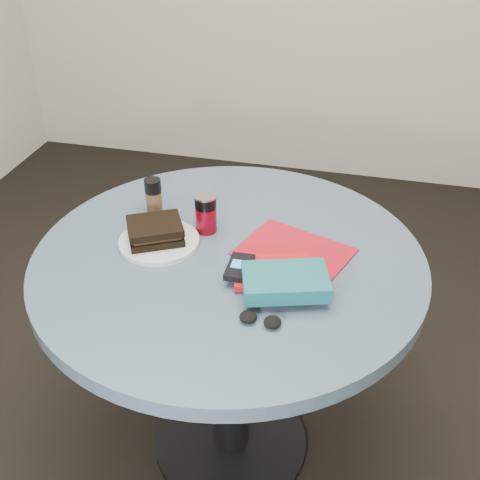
% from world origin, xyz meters
% --- Properties ---
extents(ground, '(4.00, 4.00, 0.00)m').
position_xyz_m(ground, '(0.00, 0.00, 0.00)').
color(ground, black).
rests_on(ground, ground).
extents(table, '(1.00, 1.00, 0.75)m').
position_xyz_m(table, '(0.00, 0.00, 0.59)').
color(table, black).
rests_on(table, ground).
extents(plate, '(0.27, 0.27, 0.01)m').
position_xyz_m(plate, '(-0.19, 0.01, 0.76)').
color(plate, silver).
rests_on(plate, table).
extents(sandwich, '(0.18, 0.17, 0.05)m').
position_xyz_m(sandwich, '(-0.20, 0.01, 0.79)').
color(sandwich, black).
rests_on(sandwich, plate).
extents(soda_can, '(0.07, 0.07, 0.11)m').
position_xyz_m(soda_can, '(-0.09, 0.10, 0.80)').
color(soda_can, maroon).
rests_on(soda_can, table).
extents(pepper_grinder, '(0.05, 0.05, 0.11)m').
position_xyz_m(pepper_grinder, '(-0.25, 0.15, 0.80)').
color(pepper_grinder, '#503722').
rests_on(pepper_grinder, table).
extents(magazine, '(0.32, 0.28, 0.00)m').
position_xyz_m(magazine, '(0.16, 0.05, 0.75)').
color(magazine, maroon).
rests_on(magazine, table).
extents(red_book, '(0.22, 0.18, 0.02)m').
position_xyz_m(red_book, '(0.12, -0.06, 0.76)').
color(red_book, '#B50E13').
rests_on(red_book, magazine).
extents(novel, '(0.22, 0.18, 0.04)m').
position_xyz_m(novel, '(0.17, -0.13, 0.79)').
color(novel, '#13535B').
rests_on(novel, red_book).
extents(mp3_player, '(0.06, 0.10, 0.02)m').
position_xyz_m(mp3_player, '(0.05, -0.08, 0.78)').
color(mp3_player, black).
rests_on(mp3_player, red_book).
extents(headphones, '(0.10, 0.05, 0.02)m').
position_xyz_m(headphones, '(0.13, -0.24, 0.76)').
color(headphones, black).
rests_on(headphones, table).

